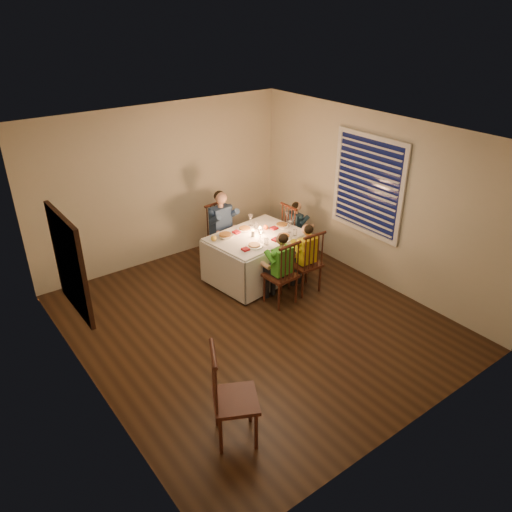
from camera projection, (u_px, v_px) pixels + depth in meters
ground at (254, 321)px, 6.96m from camera, size 5.00×5.00×0.00m
wall_left at (80, 293)px, 5.16m from camera, size 0.02×5.00×2.60m
wall_right at (373, 199)px, 7.55m from camera, size 0.02×5.00×2.60m
wall_back at (163, 185)px, 8.13m from camera, size 4.50×0.02×2.60m
ceiling at (254, 136)px, 5.76m from camera, size 5.00×5.00×0.00m
dining_table at (256, 248)px, 7.81m from camera, size 1.56×1.21×0.72m
chair_adult at (223, 261)px, 8.54m from camera, size 0.46×0.44×1.02m
chair_near_left at (280, 302)px, 7.41m from camera, size 0.44×0.42×1.02m
chair_near_right at (304, 290)px, 7.71m from camera, size 0.44×0.42×1.02m
chair_end at (295, 258)px, 8.65m from camera, size 0.41×0.43×1.02m
chair_extra at (236, 436)px, 5.14m from camera, size 0.60×0.61×1.12m
adult at (223, 261)px, 8.54m from camera, size 0.50×0.47×1.26m
child_green at (280, 302)px, 7.41m from camera, size 0.40×0.37×1.12m
child_yellow at (304, 290)px, 7.71m from camera, size 0.39×0.36×1.10m
child_teal at (295, 258)px, 8.65m from camera, size 0.31×0.34×1.04m
setting_adult at (245, 229)px, 7.89m from camera, size 0.29×0.29×0.02m
setting_green at (254, 246)px, 7.36m from camera, size 0.29×0.29×0.02m
setting_yellow at (284, 236)px, 7.65m from camera, size 0.29×0.29×0.02m
setting_teal at (282, 225)px, 8.02m from camera, size 0.29×0.29×0.02m
candle_left at (253, 234)px, 7.65m from camera, size 0.06×0.06×0.10m
candle_right at (260, 231)px, 7.74m from camera, size 0.06×0.06×0.10m
squash at (214, 238)px, 7.51m from camera, size 0.09×0.09×0.09m
orange_fruit at (266, 227)px, 7.88m from camera, size 0.08×0.08×0.08m
serving_bowl at (225, 236)px, 7.62m from camera, size 0.25×0.25×0.06m
wall_mirror at (70, 264)px, 5.30m from camera, size 0.06×0.95×1.15m
window_blinds at (367, 186)px, 7.51m from camera, size 0.07×1.34×1.54m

